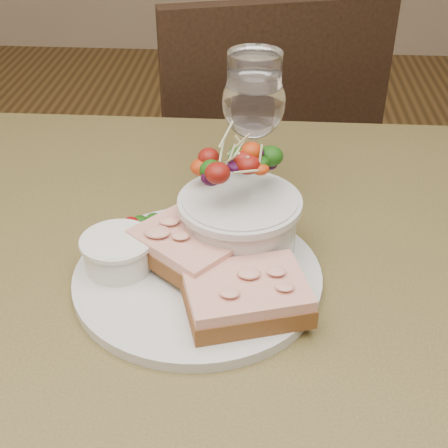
# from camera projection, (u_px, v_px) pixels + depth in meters

# --- Properties ---
(cafe_table) EXTENTS (0.80, 0.80, 0.75)m
(cafe_table) POSITION_uv_depth(u_px,v_px,m) (210.00, 341.00, 0.73)
(cafe_table) COLOR #433A1D
(cafe_table) RESTS_ON ground
(chair_far) EXTENTS (0.52, 0.52, 0.90)m
(chair_far) POSITION_uv_depth(u_px,v_px,m) (248.00, 238.00, 1.52)
(chair_far) COLOR black
(chair_far) RESTS_ON ground
(dinner_plate) EXTENTS (0.26, 0.26, 0.01)m
(dinner_plate) POSITION_uv_depth(u_px,v_px,m) (198.00, 276.00, 0.66)
(dinner_plate) COLOR silver
(dinner_plate) RESTS_ON cafe_table
(sandwich_front) EXTENTS (0.14, 0.12, 0.03)m
(sandwich_front) POSITION_uv_depth(u_px,v_px,m) (246.00, 295.00, 0.60)
(sandwich_front) COLOR #4B2714
(sandwich_front) RESTS_ON dinner_plate
(sandwich_back) EXTENTS (0.13, 0.13, 0.03)m
(sandwich_back) POSITION_uv_depth(u_px,v_px,m) (187.00, 247.00, 0.65)
(sandwich_back) COLOR #4B2714
(sandwich_back) RESTS_ON dinner_plate
(ramekin) EXTENTS (0.07, 0.07, 0.04)m
(ramekin) POSITION_uv_depth(u_px,v_px,m) (118.00, 251.00, 0.65)
(ramekin) COLOR silver
(ramekin) RESTS_ON dinner_plate
(salad_bowl) EXTENTS (0.12, 0.12, 0.13)m
(salad_bowl) POSITION_uv_depth(u_px,v_px,m) (240.00, 200.00, 0.66)
(salad_bowl) COLOR silver
(salad_bowl) RESTS_ON dinner_plate
(garnish) EXTENTS (0.05, 0.04, 0.02)m
(garnish) POSITION_uv_depth(u_px,v_px,m) (140.00, 226.00, 0.72)
(garnish) COLOR black
(garnish) RESTS_ON dinner_plate
(wine_glass) EXTENTS (0.08, 0.08, 0.18)m
(wine_glass) POSITION_uv_depth(u_px,v_px,m) (254.00, 106.00, 0.74)
(wine_glass) COLOR white
(wine_glass) RESTS_ON cafe_table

